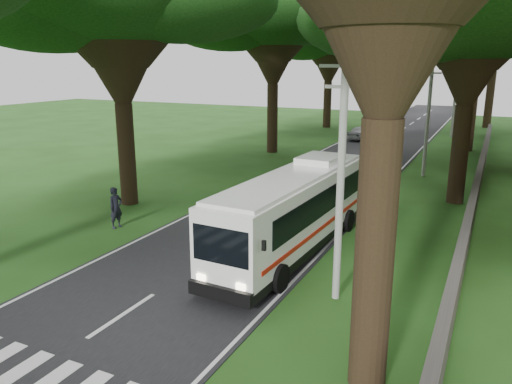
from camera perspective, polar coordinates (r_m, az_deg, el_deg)
ground at (r=14.99m, az=-20.12°, el=-16.42°), size 140.00×140.00×0.00m
road at (r=35.79m, az=9.58°, el=2.37°), size 8.00×120.00×0.04m
property_wall at (r=33.36m, az=24.10°, el=1.42°), size 0.35×50.00×1.20m
pole_near at (r=15.58m, az=9.69°, el=2.08°), size 1.60×0.24×8.00m
pole_mid at (r=35.04m, az=19.09°, el=8.42°), size 1.60×0.24×8.00m
pole_far at (r=54.89m, az=21.79°, el=10.18°), size 1.60×0.24×8.00m
tree_l_midb at (r=42.46m, az=1.99°, el=20.08°), size 14.77×14.77×14.76m
tree_l_far at (r=59.55m, az=8.43°, el=17.47°), size 12.92×12.92×13.45m
tree_r_midb at (r=46.88m, az=24.45°, el=18.77°), size 14.57×14.57×15.08m
tree_r_far at (r=64.90m, az=26.13°, el=18.39°), size 15.41×15.41×16.69m
coach_bus at (r=20.10m, az=4.42°, el=-2.06°), size 2.98×11.09×3.24m
distant_car_a at (r=50.61m, az=12.09°, el=6.65°), size 2.62×4.32×1.38m
distant_car_b at (r=58.71m, az=13.32°, el=7.67°), size 1.51×4.28×1.41m
pedestrian at (r=23.99m, az=-15.73°, el=-1.73°), size 0.56×0.76×1.94m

